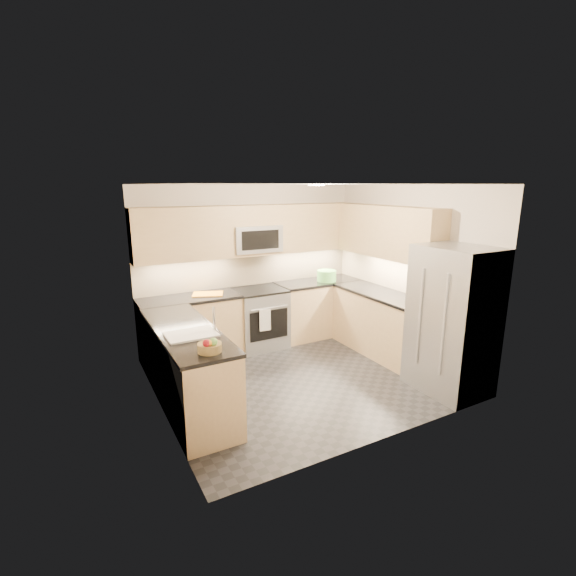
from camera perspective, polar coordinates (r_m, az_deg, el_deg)
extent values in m
cube|color=#222327|center=(5.68, 1.73, -12.09)|extent=(3.60, 3.20, 0.00)
cube|color=beige|center=(5.11, 1.94, 14.01)|extent=(3.60, 3.20, 0.02)
cube|color=beige|center=(6.66, -5.18, 3.10)|extent=(3.60, 0.02, 2.50)
cube|color=beige|center=(4.02, 13.52, -4.47)|extent=(3.60, 0.02, 2.50)
cube|color=beige|center=(4.64, -17.72, -2.27)|extent=(0.02, 3.20, 2.50)
cube|color=beige|center=(6.34, 16.00, 2.08)|extent=(0.02, 3.20, 2.50)
cube|color=tan|center=(6.24, -13.15, -5.57)|extent=(1.42, 0.60, 0.90)
cube|color=tan|center=(7.09, 4.05, -2.86)|extent=(1.42, 0.60, 0.90)
cube|color=tan|center=(6.45, 12.68, -4.88)|extent=(0.60, 1.70, 0.90)
cube|color=tan|center=(4.97, -13.59, -10.73)|extent=(0.60, 2.00, 0.90)
cube|color=black|center=(6.10, -13.39, -1.40)|extent=(1.42, 0.63, 0.04)
cube|color=black|center=(6.97, 4.12, 0.84)|extent=(1.42, 0.63, 0.04)
cube|color=black|center=(6.32, 12.91, -0.84)|extent=(0.63, 1.70, 0.04)
cube|color=black|center=(4.80, -13.91, -5.62)|extent=(0.63, 2.00, 0.04)
cube|color=tan|center=(6.41, -4.66, 7.90)|extent=(3.60, 0.35, 0.75)
cube|color=tan|center=(6.34, 13.45, 7.50)|extent=(0.35, 1.95, 0.75)
cube|color=#C0AD8B|center=(6.66, -5.15, 2.63)|extent=(3.60, 0.01, 0.51)
cube|color=#C0AD8B|center=(6.67, 13.24, 2.33)|extent=(0.01, 2.30, 0.51)
cube|color=#929699|center=(6.56, -3.89, -4.19)|extent=(0.76, 0.65, 0.91)
cube|color=black|center=(6.44, -3.96, -0.30)|extent=(0.76, 0.65, 0.03)
cube|color=black|center=(6.28, -2.62, -5.06)|extent=(0.62, 0.02, 0.45)
cylinder|color=#B2B5BA|center=(6.18, -2.56, -2.75)|extent=(0.60, 0.02, 0.02)
cube|color=#929499|center=(6.40, -4.55, 6.77)|extent=(0.76, 0.40, 0.40)
cube|color=black|center=(6.22, -3.76, 6.57)|extent=(0.60, 0.01, 0.28)
cube|color=#93969A|center=(5.43, 21.58, -4.13)|extent=(0.70, 0.90, 1.80)
cylinder|color=#B2B5BA|center=(5.03, 20.47, -4.82)|extent=(0.02, 0.02, 1.20)
cylinder|color=#B2B5BA|center=(5.26, 17.53, -3.79)|extent=(0.02, 0.02, 1.20)
cube|color=white|center=(4.58, -13.06, -7.03)|extent=(0.52, 0.38, 0.16)
cylinder|color=silver|center=(4.59, -10.07, -4.21)|extent=(0.03, 0.03, 0.28)
cylinder|color=#58AE4A|center=(6.93, 5.30, 1.68)|extent=(0.36, 0.36, 0.18)
cube|color=#C87A12|center=(6.18, -10.90, -0.81)|extent=(0.51, 0.44, 0.01)
cylinder|color=#9E8249|center=(4.08, -10.67, -8.00)|extent=(0.24, 0.24, 0.08)
sphere|color=#A1121C|center=(3.99, -11.10, -7.41)|extent=(0.07, 0.07, 0.07)
sphere|color=#77BE51|center=(4.02, -10.15, -7.25)|extent=(0.08, 0.08, 0.08)
cube|color=white|center=(6.18, -3.15, -4.41)|extent=(0.18, 0.03, 0.33)
sphere|color=orange|center=(4.00, -10.67, -7.40)|extent=(0.06, 0.06, 0.06)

